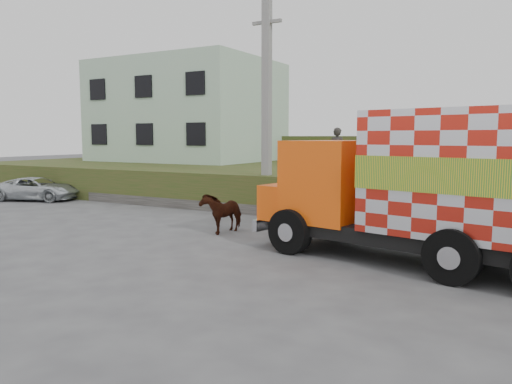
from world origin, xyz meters
The scene contains 10 objects.
ground centered at (0.00, 0.00, 0.00)m, with size 120.00×120.00×0.00m, color #474749.
embankment centered at (0.00, 10.00, 0.75)m, with size 40.00×12.00×1.50m, color #2B4717.
embankment_far centered at (0.00, 22.00, 1.50)m, with size 40.00×12.00×3.00m, color #2B4717.
retaining_strip centered at (-2.00, 4.20, 0.20)m, with size 16.00×0.50×0.40m, color #595651.
building centered at (-11.00, 13.00, 4.50)m, with size 10.00×8.00×6.00m, color #A5C1A5.
utility_pole centered at (-1.00, 4.60, 4.08)m, with size 1.20×0.30×8.00m.
cargo_truck centered at (6.03, -0.44, 1.83)m, with size 8.29×4.09×3.55m.
cow centered at (-0.45, 0.63, 0.63)m, with size 0.68×1.49×1.26m, color black.
suv centered at (-12.28, 2.95, 0.54)m, with size 1.79×3.89×1.08m, color #A5A9AE.
pedestrian centered at (1.32, 6.02, 2.41)m, with size 0.66×0.43×1.82m, color #2F2D2A.
Camera 1 is at (7.98, -12.25, 2.97)m, focal length 35.00 mm.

